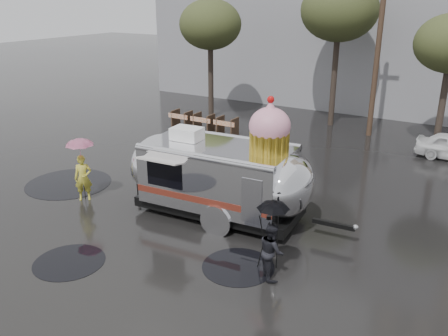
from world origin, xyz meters
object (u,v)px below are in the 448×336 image
Objects in this scene: person_left at (83,178)px; person_right at (272,251)px; tripod at (268,236)px; airstream_trailer at (222,174)px.

person_left is 8.25m from person_right.
person_left is 1.12× the size of tripod.
person_right is (3.10, -2.54, -0.76)m from airstream_trailer.
person_right is at bearing -43.20° from airstream_trailer.
airstream_trailer is 3.48m from tripod.
person_right is at bearing -79.86° from tripod.
tripod is (2.75, -2.03, -0.64)m from airstream_trailer.
person_left is 1.08× the size of person_right.
airstream_trailer reaches higher than tripod.
tripod is (7.82, -0.58, 0.05)m from person_left.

